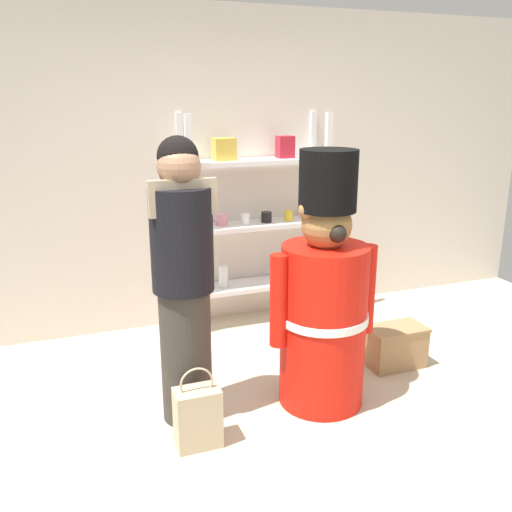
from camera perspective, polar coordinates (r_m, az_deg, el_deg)
The scene contains 7 objects.
ground_plane at distance 3.21m, azimuth 7.20°, elevation -20.16°, with size 6.40×6.40×0.00m, color beige.
back_wall at distance 4.68m, azimuth -4.81°, elevation 8.85°, with size 6.40×0.12×2.60m, color silver.
merchandise_shelf at distance 4.63m, azimuth -0.19°, elevation 3.96°, with size 1.23×0.35×1.77m.
teddy_bear_guard at distance 3.42m, azimuth 7.03°, elevation -4.80°, with size 0.71×0.55×1.61m.
person_shopper at distance 3.18m, azimuth -7.54°, elevation -2.36°, with size 0.37×0.36×1.70m.
shopping_bag at distance 3.21m, azimuth -6.05°, elevation -16.22°, with size 0.25×0.16×0.48m.
display_crate at distance 4.17m, azimuth 14.21°, elevation -9.04°, with size 0.42×0.26×0.30m.
Camera 1 is at (-1.24, -2.27, 1.90)m, focal length 38.62 mm.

